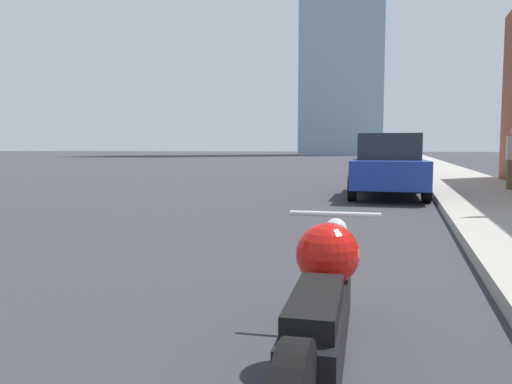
{
  "coord_description": "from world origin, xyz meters",
  "views": [
    {
      "loc": [
        3.33,
        2.21,
        1.24
      ],
      "look_at": [
        1.63,
        8.04,
        0.71
      ],
      "focal_mm": 35.0,
      "sensor_mm": 36.0,
      "label": 1
    }
  ],
  "objects_px": {
    "motorcycle": "(323,308)",
    "parked_car_blue": "(388,166)",
    "parked_car_green": "(388,157)",
    "parked_car_red": "(399,153)",
    "parked_car_silver": "(397,155)"
  },
  "relations": [
    {
      "from": "motorcycle",
      "to": "parked_car_blue",
      "type": "bearing_deg",
      "value": 86.13
    },
    {
      "from": "parked_car_green",
      "to": "parked_car_red",
      "type": "height_order",
      "value": "parked_car_green"
    },
    {
      "from": "motorcycle",
      "to": "parked_car_red",
      "type": "distance_m",
      "value": 46.63
    },
    {
      "from": "parked_car_silver",
      "to": "parked_car_blue",
      "type": "bearing_deg",
      "value": -93.81
    },
    {
      "from": "motorcycle",
      "to": "parked_car_red",
      "type": "xyz_separation_m",
      "value": [
        0.08,
        46.62,
        0.43
      ]
    },
    {
      "from": "parked_car_blue",
      "to": "motorcycle",
      "type": "bearing_deg",
      "value": -92.71
    },
    {
      "from": "parked_car_silver",
      "to": "parked_car_red",
      "type": "xyz_separation_m",
      "value": [
        0.09,
        12.66,
        0.04
      ]
    },
    {
      "from": "motorcycle",
      "to": "parked_car_green",
      "type": "xyz_separation_m",
      "value": [
        -0.26,
        21.45,
        0.45
      ]
    },
    {
      "from": "motorcycle",
      "to": "parked_car_blue",
      "type": "height_order",
      "value": "parked_car_blue"
    },
    {
      "from": "motorcycle",
      "to": "parked_car_red",
      "type": "relative_size",
      "value": 0.69
    },
    {
      "from": "parked_car_blue",
      "to": "parked_car_green",
      "type": "relative_size",
      "value": 1.06
    },
    {
      "from": "parked_car_silver",
      "to": "parked_car_red",
      "type": "relative_size",
      "value": 1.13
    },
    {
      "from": "parked_car_green",
      "to": "parked_car_silver",
      "type": "height_order",
      "value": "parked_car_green"
    },
    {
      "from": "parked_car_blue",
      "to": "parked_car_green",
      "type": "bearing_deg",
      "value": 89.1
    },
    {
      "from": "parked_car_green",
      "to": "parked_car_silver",
      "type": "bearing_deg",
      "value": 92.05
    }
  ]
}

